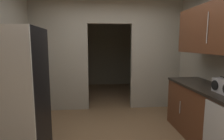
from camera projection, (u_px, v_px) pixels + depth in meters
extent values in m
cube|color=#ADA899|center=(60.00, 53.00, 4.28)|extent=(1.30, 0.12, 2.73)
cube|color=#ADA899|center=(156.00, 53.00, 4.49)|extent=(1.22, 0.12, 2.73)
cube|color=#ADA899|center=(110.00, 9.00, 4.25)|extent=(1.04, 0.12, 0.68)
cube|color=gray|center=(103.00, 50.00, 7.10)|extent=(3.56, 0.10, 2.73)
cube|color=gray|center=(48.00, 51.00, 5.59)|extent=(0.10, 2.76, 2.73)
cube|color=gray|center=(158.00, 51.00, 5.90)|extent=(0.10, 2.76, 2.73)
cube|color=black|center=(16.00, 96.00, 2.40)|extent=(0.71, 0.73, 1.78)
cube|color=#B7BABC|center=(1.00, 106.00, 2.03)|extent=(0.71, 0.03, 1.78)
cube|color=brown|center=(212.00, 119.00, 2.80)|extent=(0.59, 2.00, 0.87)
cube|color=black|center=(215.00, 90.00, 2.74)|extent=(0.63, 2.00, 0.04)
cylinder|color=#B7BABC|center=(212.00, 131.00, 2.33)|extent=(0.01, 0.01, 0.22)
cylinder|color=#B7BABC|center=(180.00, 107.00, 3.20)|extent=(0.01, 0.01, 0.22)
cube|color=#B7BABC|center=(218.00, 139.00, 2.22)|extent=(0.02, 0.56, 0.85)
cube|color=brown|center=(220.00, 28.00, 2.61)|extent=(0.34, 1.80, 0.74)
cylinder|color=#B7BABC|center=(207.00, 28.00, 2.59)|extent=(0.01, 0.01, 0.44)
cylinder|color=black|center=(215.00, 85.00, 2.54)|extent=(0.01, 0.14, 0.14)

